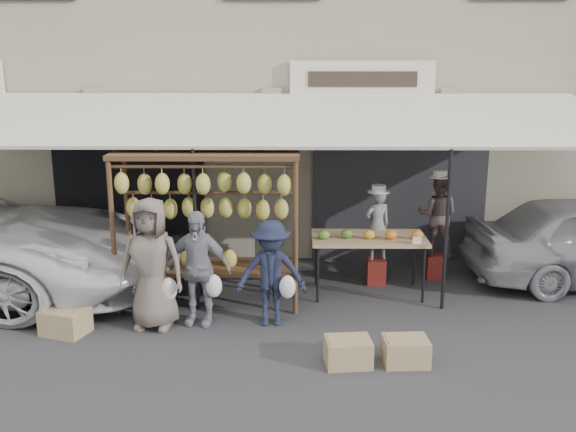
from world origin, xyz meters
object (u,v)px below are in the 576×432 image
vendor_right (438,215)px  produce_table (369,239)px  banana_rack (207,199)px  crate_far (65,321)px  customer_mid (197,268)px  customer_right (271,273)px  vendor_left (378,225)px  crate_near_a (348,352)px  crate_near_b (406,351)px  customer_left (152,264)px

vendor_right → produce_table: bearing=49.9°
banana_rack → produce_table: size_ratio=1.53×
vendor_right → crate_far: vendor_right is taller
customer_mid → customer_right: customer_mid is taller
vendor_left → vendor_right: bearing=177.6°
crate_near_a → crate_near_b: (0.68, 0.03, -0.00)m
banana_rack → vendor_left: size_ratio=2.34×
vendor_left → customer_right: size_ratio=0.77×
customer_mid → banana_rack: bearing=94.6°
customer_left → crate_far: 1.34m
vendor_left → vendor_right: size_ratio=0.85×
vendor_right → crate_far: (-5.26, -2.23, -0.88)m
crate_near_b → crate_far: bearing=169.5°
banana_rack → crate_near_b: bearing=-35.9°
banana_rack → customer_left: (-0.63, -0.82, -0.69)m
vendor_right → banana_rack: bearing=35.8°
crate_far → customer_left: bearing=11.8°
vendor_left → customer_mid: customer_mid is taller
banana_rack → crate_near_a: 3.00m
banana_rack → crate_near_b: size_ratio=4.99×
produce_table → crate_near_a: bearing=-101.7°
customer_mid → crate_far: (-1.69, -0.36, -0.62)m
customer_mid → customer_right: bearing=7.5°
produce_table → crate_far: (-4.09, -1.48, -0.70)m
banana_rack → customer_left: bearing=-127.6°
customer_right → vendor_right: bearing=32.7°
customer_mid → vendor_left: bearing=40.8°
produce_table → crate_near_a: 2.46m
banana_rack → crate_near_a: (1.87, -1.88, -1.41)m
customer_left → customer_mid: size_ratio=1.13×
customer_right → crate_far: size_ratio=2.60×
vendor_right → crate_near_b: vendor_right is taller
customer_right → crate_near_b: bearing=-38.3°
banana_rack → customer_right: size_ratio=1.80×
customer_left → customer_right: (1.56, 0.10, -0.16)m
produce_table → customer_mid: size_ratio=1.09×
customer_mid → crate_near_b: customer_mid is taller
vendor_left → crate_near_a: bearing=58.4°
banana_rack → crate_far: size_ratio=4.68×
crate_near_b → customer_mid: bearing=156.0°
vendor_right → customer_left: 4.61m
banana_rack → produce_table: 2.48m
produce_table → vendor_left: (0.18, 0.47, 0.10)m
produce_table → banana_rack: bearing=-169.7°
produce_table → vendor_left: 0.52m
customer_right → crate_far: 2.75m
vendor_right → customer_mid: vendor_right is taller
customer_left → customer_right: bearing=10.2°
banana_rack → customer_mid: 1.05m
crate_near_b → produce_table: bearing=95.0°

